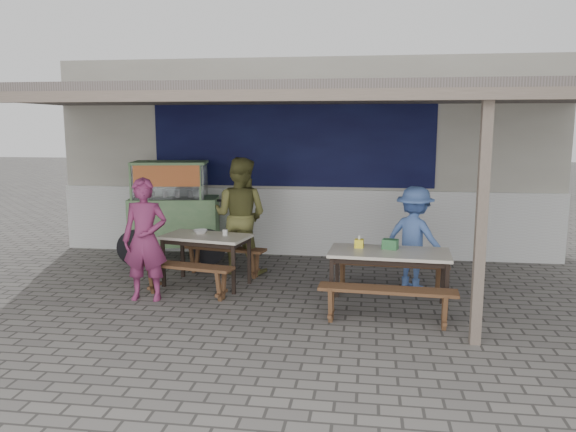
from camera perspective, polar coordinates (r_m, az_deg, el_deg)
The scene contains 17 objects.
ground at distance 7.40m, azimuth -1.33°, elevation -9.22°, with size 60.00×60.00×0.00m, color #5F5B56.
back_wall at distance 10.58m, azimuth 1.86°, elevation 5.90°, with size 9.00×1.28×3.50m.
warung_roof at distance 7.91m, azimuth -0.18°, elevation 11.95°, with size 9.00×4.21×2.81m.
table_left at distance 8.29m, azimuth -8.32°, elevation -2.51°, with size 1.35×0.90×0.75m.
bench_left_street at distance 7.86m, azimuth -10.25°, elevation -5.72°, with size 1.37×0.53×0.45m.
bench_left_wall at distance 8.87m, azimuth -6.51°, elevation -3.89°, with size 1.37×0.53×0.45m.
table_right at distance 7.30m, azimuth 10.24°, elevation -4.12°, with size 1.56×0.84×0.75m.
bench_right_street at distance 6.77m, azimuth 10.02°, elevation -8.11°, with size 1.63×0.37×0.45m.
bench_right_wall at distance 8.01m, azimuth 10.28°, elevation -5.36°, with size 1.63×0.37×0.45m.
vendor_cart at distance 9.90m, azimuth -11.58°, elevation 0.91°, with size 2.07×1.11×1.72m.
patron_street_side at distance 7.74m, azimuth -14.31°, elevation -2.33°, with size 0.60×0.40×1.66m, color #752851.
patron_wall_side at distance 8.89m, azimuth -4.87°, elevation 0.03°, with size 0.90×0.70×1.84m, color brown.
patron_right_table at distance 8.25m, azimuth 12.72°, elevation -2.18°, with size 0.96×0.55×1.48m, color #4E71BB.
tissue_box at distance 7.43m, azimuth 7.24°, elevation -2.78°, with size 0.11×0.11×0.11m, color yellow.
donation_box at distance 7.40m, azimuth 10.34°, elevation -2.83°, with size 0.19×0.13×0.13m, color #2F6A3B.
condiment_jar at distance 8.24m, azimuth -6.40°, elevation -1.66°, with size 0.08×0.08×0.08m, color silver.
condiment_bowl at distance 8.43m, azimuth -8.90°, elevation -1.57°, with size 0.21×0.21×0.05m, color white.
Camera 1 is at (1.17, -6.92, 2.36)m, focal length 35.00 mm.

